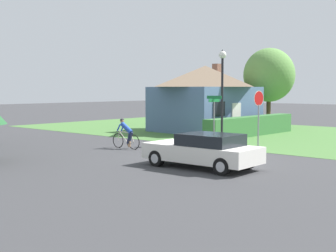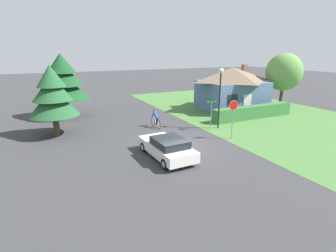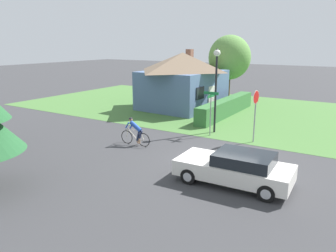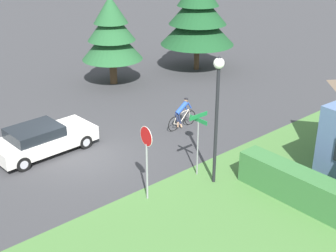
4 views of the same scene
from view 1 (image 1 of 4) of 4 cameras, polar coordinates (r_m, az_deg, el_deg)
name	(u,v)px [view 1 (image 1 of 4)]	position (r m, az deg, el deg)	size (l,w,h in m)	color
ground_plane	(206,160)	(19.38, 4.60, -4.11)	(140.00, 140.00, 0.00)	#38383A
grass_verge_right	(263,134)	(31.06, 11.55, -0.90)	(16.00, 36.00, 0.01)	#477538
cottage_house	(205,97)	(32.32, 4.56, 3.50)	(7.13, 6.12, 4.71)	slate
hedge_row	(251,126)	(29.45, 10.11, 0.00)	(8.75, 0.90, 1.21)	#387038
sedan_left_lane	(203,150)	(17.30, 4.34, -2.99)	(2.07, 4.38, 1.28)	silver
cyclist	(126,134)	(22.92, -5.14, -0.99)	(0.44, 1.82, 1.47)	black
stop_sign	(259,108)	(22.53, 10.99, 2.15)	(0.72, 0.09, 2.82)	gray
street_lamp	(222,78)	(24.58, 6.64, 5.89)	(0.39, 0.39, 4.95)	black
street_name_sign	(214,111)	(23.88, 5.64, 1.83)	(0.90, 0.90, 2.56)	gray
deciduous_tree_right	(269,75)	(35.93, 12.22, 6.08)	(3.82, 3.82, 5.95)	#4C3823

